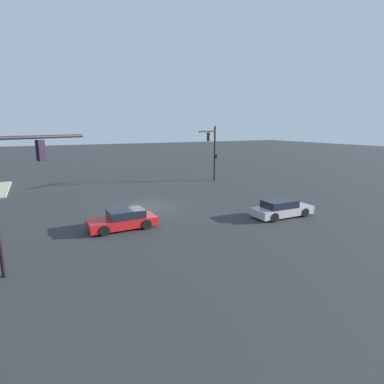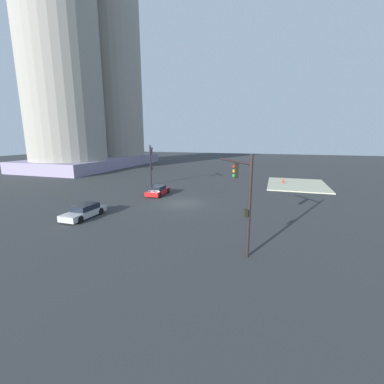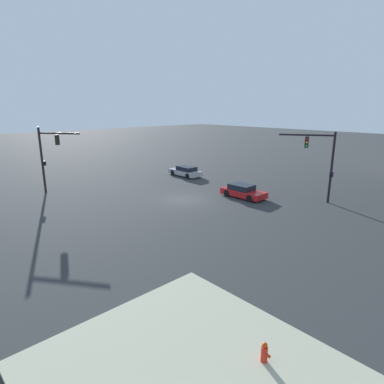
# 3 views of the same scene
# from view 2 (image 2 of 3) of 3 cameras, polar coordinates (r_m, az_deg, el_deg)

# --- Properties ---
(ground_plane) EXTENTS (188.30, 188.30, 0.00)m
(ground_plane) POSITION_cam_2_polar(r_m,az_deg,el_deg) (29.25, -2.11, -2.51)
(ground_plane) COLOR #2F3133
(sidewalk_corner) EXTENTS (11.73, 8.68, 0.15)m
(sidewalk_corner) POSITION_cam_2_polar(r_m,az_deg,el_deg) (43.57, 22.18, 1.54)
(sidewalk_corner) COLOR #B3B296
(sidewalk_corner) RESTS_ON ground
(traffic_signal_near_corner) EXTENTS (4.25, 2.53, 6.18)m
(traffic_signal_near_corner) POSITION_cam_2_polar(r_m,az_deg,el_deg) (39.53, -9.07, 7.12)
(traffic_signal_near_corner) COLOR black
(traffic_signal_near_corner) RESTS_ON ground
(traffic_signal_opposite_side) EXTENTS (3.73, 2.64, 6.38)m
(traffic_signal_opposite_side) POSITION_cam_2_polar(r_m,az_deg,el_deg) (16.32, 11.31, 0.12)
(traffic_signal_opposite_side) COLOR black
(traffic_signal_opposite_side) RESTS_ON ground
(highrise_twin_tower) EXTENTS (35.71, 18.07, 58.58)m
(highrise_twin_tower) POSITION_cam_2_polar(r_m,az_deg,el_deg) (73.61, -22.22, 28.35)
(highrise_twin_tower) COLOR gray
(highrise_twin_tower) RESTS_ON ground
(sedan_car_approaching) EXTENTS (4.24, 1.94, 1.21)m
(sedan_car_approaching) POSITION_cam_2_polar(r_m,az_deg,el_deg) (33.57, -7.56, 0.30)
(sedan_car_approaching) COLOR red
(sedan_car_approaching) RESTS_ON ground
(sedan_car_waiting_far) EXTENTS (4.48, 1.87, 1.21)m
(sedan_car_waiting_far) POSITION_cam_2_polar(r_m,az_deg,el_deg) (26.06, -22.75, -3.98)
(sedan_car_waiting_far) COLOR #ADADB1
(sedan_car_waiting_far) RESTS_ON ground
(fire_hydrant_on_curb) EXTENTS (0.33, 0.22, 0.71)m
(fire_hydrant_on_curb) POSITION_cam_2_polar(r_m,az_deg,el_deg) (43.42, 19.47, 2.26)
(fire_hydrant_on_curb) COLOR red
(fire_hydrant_on_curb) RESTS_ON sidewalk_corner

